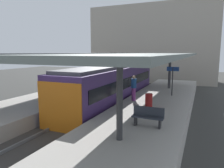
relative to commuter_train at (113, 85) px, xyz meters
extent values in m
plane|color=#383835|center=(0.00, -3.32, -1.73)|extent=(80.00, 80.00, 0.00)
cube|color=#ADA8A0|center=(-3.80, -3.32, -1.23)|extent=(4.40, 28.00, 1.00)
cube|color=#ADA8A0|center=(3.80, -3.32, -1.23)|extent=(4.40, 28.00, 1.00)
cube|color=#423F3D|center=(0.00, -3.32, -1.63)|extent=(3.20, 28.00, 0.20)
cube|color=slate|center=(-0.72, -3.32, -1.46)|extent=(0.08, 28.00, 0.14)
cube|color=slate|center=(0.72, -3.32, -1.46)|extent=(0.08, 28.00, 0.14)
cube|color=#472D6B|center=(0.00, 0.03, -0.08)|extent=(2.70, 13.75, 2.90)
cube|color=orange|center=(0.00, -6.87, -0.23)|extent=(2.65, 0.08, 2.60)
cube|color=black|center=(-1.37, 0.03, 0.27)|extent=(0.04, 12.65, 0.76)
cube|color=black|center=(1.37, 0.03, 0.27)|extent=(0.04, 12.65, 0.76)
cube|color=#515156|center=(0.00, 0.03, 1.47)|extent=(2.16, 13.06, 0.20)
cylinder|color=#333335|center=(-3.80, 4.38, 0.81)|extent=(0.24, 0.24, 3.07)
cube|color=#3D4247|center=(-3.80, -1.92, 2.42)|extent=(4.18, 21.00, 0.16)
cylinder|color=#333335|center=(3.80, -8.22, 0.80)|extent=(0.24, 0.24, 3.06)
cylinder|color=#333335|center=(3.80, 4.38, 0.80)|extent=(0.24, 0.24, 3.06)
cube|color=slate|center=(3.80, -1.92, 2.41)|extent=(4.18, 21.00, 0.16)
cube|color=black|center=(3.88, -6.41, -0.53)|extent=(0.08, 0.32, 0.40)
cube|color=black|center=(4.98, -6.41, -0.53)|extent=(0.08, 0.32, 0.40)
cube|color=#2D333D|center=(4.43, -6.41, -0.30)|extent=(1.40, 0.40, 0.06)
cube|color=#2D333D|center=(4.43, -6.23, -0.07)|extent=(1.40, 0.06, 0.40)
cylinder|color=#262628|center=(4.50, 1.01, 0.37)|extent=(0.08, 0.08, 2.20)
cube|color=navy|center=(4.50, 1.01, 1.32)|extent=(0.90, 0.06, 0.32)
cylinder|color=maroon|center=(3.65, -2.94, -0.33)|extent=(0.44, 0.44, 0.80)
cylinder|color=#7A337A|center=(2.30, -1.73, -0.29)|extent=(0.28, 0.28, 0.88)
cylinder|color=navy|center=(2.30, -1.73, 0.47)|extent=(0.36, 0.36, 0.63)
sphere|color=tan|center=(2.30, -1.73, 0.89)|extent=(0.22, 0.22, 0.22)
cube|color=#A89E8E|center=(-0.57, 16.68, 3.77)|extent=(18.00, 6.00, 11.00)
camera|label=1|loc=(6.54, -15.25, 2.54)|focal=33.53mm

